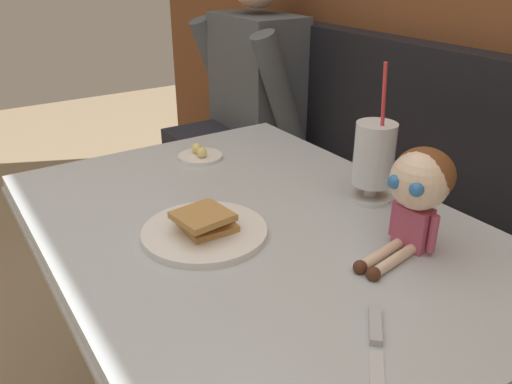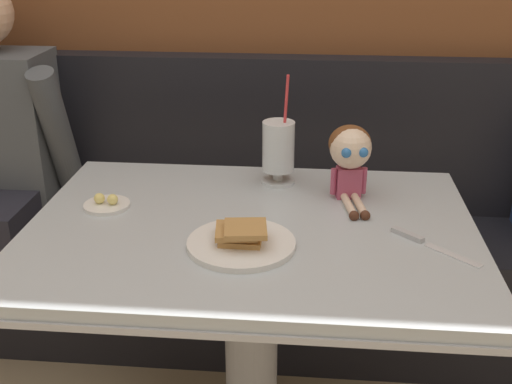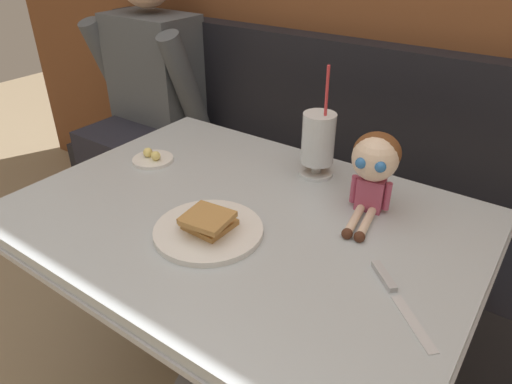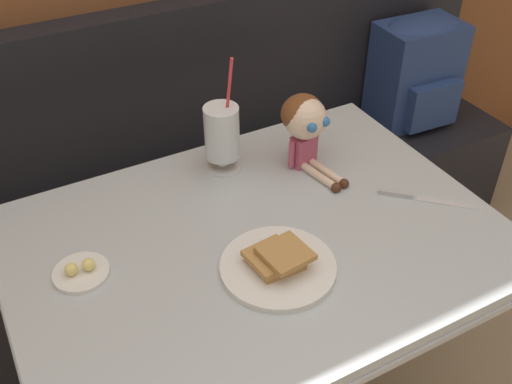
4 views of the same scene
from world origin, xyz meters
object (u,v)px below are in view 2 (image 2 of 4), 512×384
(butter_saucer, at_px, (107,204))
(butter_knife, at_px, (420,240))
(seated_doll, at_px, (350,152))
(toast_plate, at_px, (241,241))
(milkshake_glass, at_px, (278,149))

(butter_saucer, height_order, butter_knife, butter_saucer)
(butter_saucer, height_order, seated_doll, seated_doll)
(butter_saucer, bearing_deg, toast_plate, -26.30)
(milkshake_glass, relative_size, seated_doll, 1.40)
(butter_knife, bearing_deg, milkshake_glass, 136.57)
(milkshake_glass, relative_size, butter_saucer, 2.63)
(butter_saucer, bearing_deg, milkshake_glass, 25.43)
(seated_doll, bearing_deg, milkshake_glass, 156.71)
(butter_knife, bearing_deg, butter_saucer, 171.00)
(toast_plate, bearing_deg, butter_saucer, 153.70)
(toast_plate, relative_size, butter_saucer, 2.08)
(milkshake_glass, bearing_deg, seated_doll, -23.29)
(butter_knife, xyz_separation_m, seated_doll, (-0.16, 0.25, 0.12))
(butter_knife, relative_size, seated_doll, 0.81)
(seated_doll, bearing_deg, butter_saucer, -168.91)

